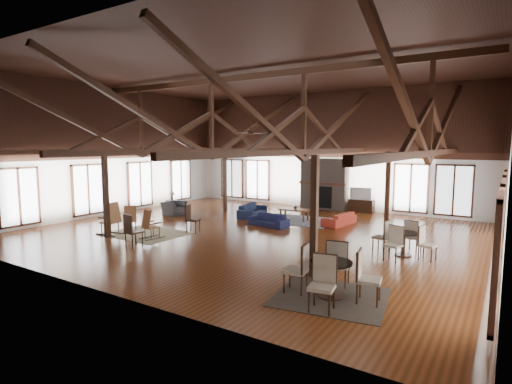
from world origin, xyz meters
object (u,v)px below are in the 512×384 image
Objects in this scene: armchair at (174,208)px; cafe_table_far at (404,239)px; sofa_navy_left at (252,210)px; coffee_table at (294,210)px; cafe_table_near at (331,272)px; sofa_orange at (339,219)px; tv_console at (361,206)px; sofa_navy_front at (268,220)px.

cafe_table_far is (10.71, -1.44, 0.17)m from armchair.
coffee_table is at bearing -96.89° from sofa_navy_left.
sofa_orange is at bearing 109.38° from cafe_table_near.
armchair reaches higher than tv_console.
cafe_table_near reaches higher than sofa_navy_front.
sofa_navy_front is 2.94m from sofa_orange.
sofa_navy_front is 1.72× the size of armchair.
coffee_table is at bearing 148.07° from cafe_table_far.
cafe_table_near is 1.75× the size of tv_console.
cafe_table_far is (3.27, -3.37, 0.23)m from sofa_orange.
sofa_navy_left is at bearing -78.03° from sofa_orange.
sofa_navy_left is at bearing -178.51° from coffee_table.
cafe_table_near is 11.69m from tv_console.
sofa_navy_left is 1.02× the size of cafe_table_far.
sofa_navy_left is 0.91× the size of cafe_table_near.
tv_console is (2.09, 5.45, 0.06)m from sofa_navy_front.
sofa_navy_front is 0.88× the size of cafe_table_far.
coffee_table is 8.94m from cafe_table_near.
coffee_table is at bearing -79.44° from sofa_orange.
armchair is 9.11m from tv_console.
cafe_table_near is (6.82, -7.43, 0.27)m from sofa_navy_left.
cafe_table_near is (10.12, -5.70, 0.23)m from armchair.
coffee_table is (0.29, 1.72, 0.20)m from sofa_navy_front.
sofa_navy_left reaches higher than sofa_orange.
sofa_navy_front is at bearing -142.40° from sofa_navy_left.
cafe_table_far is at bearing -124.21° from sofa_navy_left.
cafe_table_far is at bearing -63.38° from tv_console.
armchair reaches higher than sofa_navy_front.
sofa_orange is at bearing 44.79° from sofa_navy_front.
sofa_orange is at bearing 134.16° from cafe_table_far.
cafe_table_far reaches higher than sofa_orange.
cafe_table_near reaches higher than tv_console.
tv_console is (7.18, 5.61, -0.01)m from armchair.
cafe_table_near is (5.03, -5.85, 0.30)m from sofa_navy_front.
coffee_table is 4.14m from tv_console.
sofa_orange reaches higher than sofa_navy_front.
cafe_table_near is at bearing -60.66° from coffee_table.
sofa_navy_left is 10.09m from cafe_table_near.
sofa_navy_front is 5.85m from cafe_table_far.
tv_console is at bearing 61.59° from coffee_table.
sofa_navy_front is at bearing 164.16° from cafe_table_far.
cafe_table_near is at bearing -122.53° from armchair.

